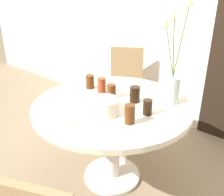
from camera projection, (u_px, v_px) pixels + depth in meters
name	position (u px, v px, depth m)	size (l,w,h in m)	color
ground_plane	(112.00, 176.00, 2.23)	(16.00, 16.00, 0.00)	#89755B
wall_back	(190.00, 12.00, 2.60)	(8.00, 0.05, 2.60)	silver
dining_table	(112.00, 118.00, 1.99)	(1.23, 1.23, 0.73)	beige
chair_right_flank	(126.00, 82.00, 2.93)	(0.55, 0.55, 0.91)	#9E896B
birthday_cake	(104.00, 106.00, 1.75)	(0.21, 0.21, 0.15)	white
flower_vase	(172.00, 81.00, 1.87)	(0.23, 0.19, 0.76)	#B2C6C1
side_plate	(64.00, 119.00, 1.69)	(0.22, 0.22, 0.01)	silver
drink_glass_0	(111.00, 91.00, 2.01)	(0.07, 0.07, 0.11)	#51280F
drink_glass_1	(90.00, 82.00, 2.19)	(0.07, 0.07, 0.12)	#51280F
drink_glass_2	(135.00, 94.00, 1.92)	(0.08, 0.08, 0.13)	black
drink_glass_3	(130.00, 114.00, 1.62)	(0.07, 0.07, 0.13)	#51280F
drink_glass_4	(148.00, 107.00, 1.74)	(0.06, 0.06, 0.11)	black
drink_glass_5	(102.00, 85.00, 2.09)	(0.07, 0.07, 0.13)	maroon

